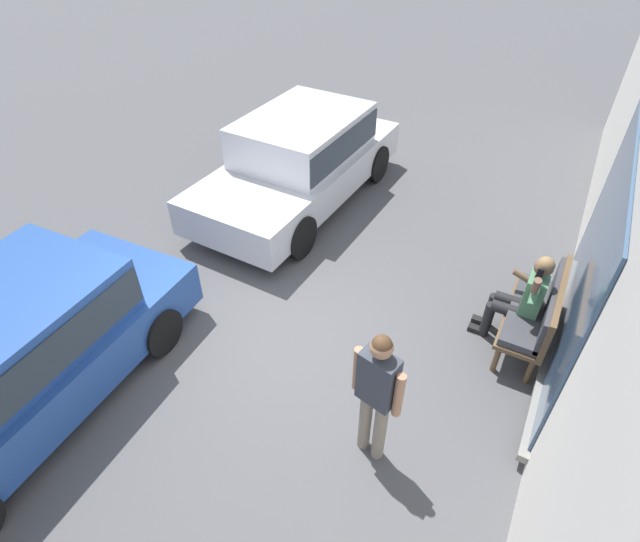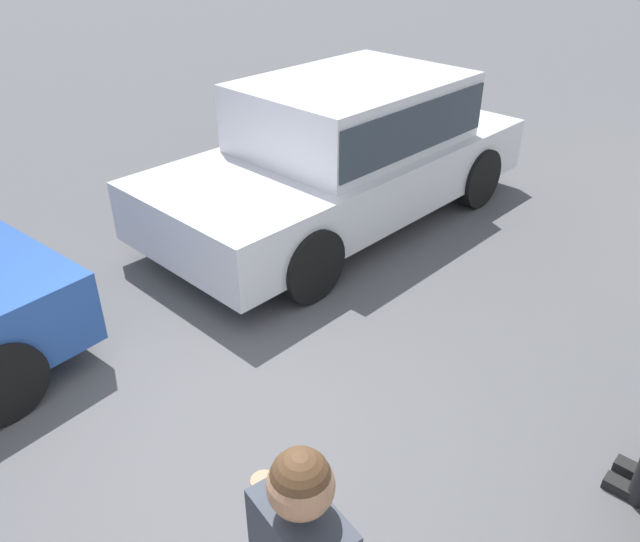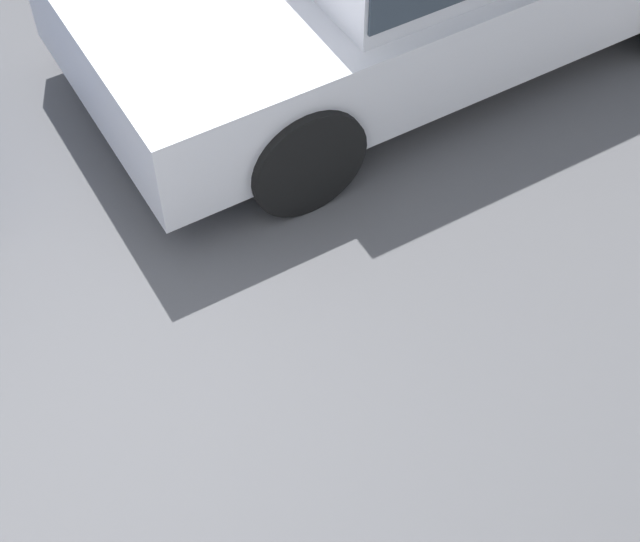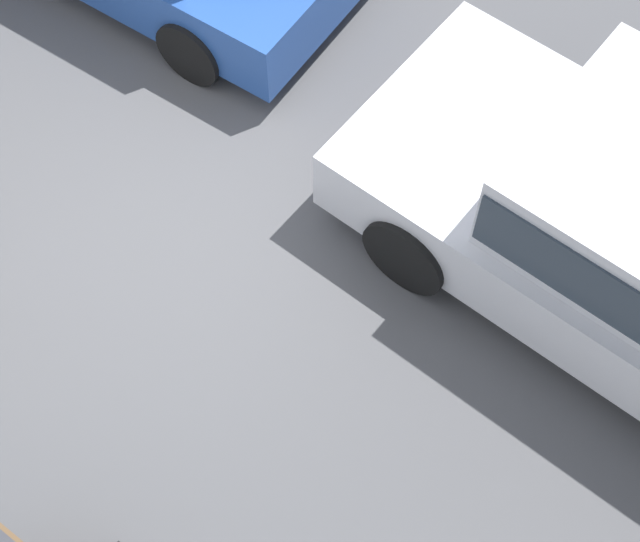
% 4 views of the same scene
% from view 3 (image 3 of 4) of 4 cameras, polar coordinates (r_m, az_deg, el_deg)
% --- Properties ---
extents(ground_plane, '(60.00, 60.00, 0.00)m').
position_cam_3_polar(ground_plane, '(4.86, -13.75, -8.15)').
color(ground_plane, '#4C4C4F').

